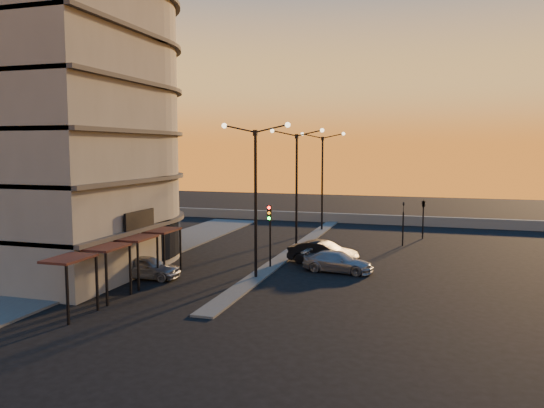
{
  "coord_description": "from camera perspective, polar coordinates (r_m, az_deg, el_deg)",
  "views": [
    {
      "loc": [
        10.28,
        -30.23,
        7.99
      ],
      "look_at": [
        -1.23,
        7.44,
        3.83
      ],
      "focal_mm": 35.0,
      "sensor_mm": 36.0,
      "label": 1
    }
  ],
  "objects": [
    {
      "name": "signal_east_b",
      "position": [
        48.49,
        15.98,
        0.0
      ],
      "size": [
        0.42,
        1.99,
        3.6
      ],
      "color": "black",
      "rests_on": "ground"
    },
    {
      "name": "car_wagon",
      "position": [
        34.77,
        7.08,
        -6.19
      ],
      "size": [
        4.72,
        2.32,
        1.32
      ],
      "primitive_type": "imported",
      "rotation": [
        0.0,
        0.0,
        1.47
      ],
      "color": "gray",
      "rests_on": "ground"
    },
    {
      "name": "median",
      "position": [
        42.28,
        2.63,
        -4.79
      ],
      "size": [
        1.2,
        36.0,
        0.12
      ],
      "primitive_type": "cube",
      "color": "#454542",
      "rests_on": "ground"
    },
    {
      "name": "streetlamp_mid",
      "position": [
        41.6,
        2.66,
        2.72
      ],
      "size": [
        4.32,
        0.32,
        9.51
      ],
      "color": "black",
      "rests_on": "ground"
    },
    {
      "name": "streetlamp_near",
      "position": [
        32.02,
        -1.78,
        1.73
      ],
      "size": [
        4.32,
        0.32,
        9.51
      ],
      "color": "black",
      "rests_on": "ground"
    },
    {
      "name": "streetlamp_far",
      "position": [
        51.33,
        5.43,
        3.32
      ],
      "size": [
        4.32,
        0.32,
        9.51
      ],
      "color": "black",
      "rests_on": "ground"
    },
    {
      "name": "sidewalk_west",
      "position": [
        40.83,
        -14.05,
        -5.36
      ],
      "size": [
        5.0,
        40.0,
        0.12
      ],
      "primitive_type": "cube",
      "color": "#454542",
      "rests_on": "ground"
    },
    {
      "name": "ground",
      "position": [
        32.92,
        -1.75,
        -8.02
      ],
      "size": [
        120.0,
        120.0,
        0.0
      ],
      "primitive_type": "plane",
      "color": "black",
      "rests_on": "ground"
    },
    {
      "name": "signal_east_a",
      "position": [
        44.71,
        13.92,
        -1.94
      ],
      "size": [
        0.13,
        0.16,
        3.6
      ],
      "color": "black",
      "rests_on": "ground"
    },
    {
      "name": "building",
      "position": [
        39.0,
        -22.08,
        11.36
      ],
      "size": [
        14.35,
        17.08,
        25.0
      ],
      "color": "slate",
      "rests_on": "ground"
    },
    {
      "name": "car_hatchback",
      "position": [
        33.68,
        -13.33,
        -6.62
      ],
      "size": [
        4.24,
        1.82,
        1.42
      ],
      "primitive_type": "imported",
      "rotation": [
        0.0,
        0.0,
        1.6
      ],
      "color": "#94979A",
      "rests_on": "ground"
    },
    {
      "name": "parapet",
      "position": [
        57.33,
        8.55,
        -1.55
      ],
      "size": [
        44.0,
        0.5,
        1.0
      ],
      "primitive_type": "cube",
      "color": "slate",
      "rests_on": "ground"
    },
    {
      "name": "traffic_light_main",
      "position": [
        35.04,
        -0.25,
        -2.35
      ],
      "size": [
        0.28,
        0.44,
        4.25
      ],
      "color": "black",
      "rests_on": "ground"
    },
    {
      "name": "car_sedan",
      "position": [
        36.94,
        5.52,
        -5.24
      ],
      "size": [
        5.0,
        2.4,
        1.58
      ],
      "primitive_type": "imported",
      "rotation": [
        0.0,
        0.0,
        1.41
      ],
      "color": "black",
      "rests_on": "ground"
    }
  ]
}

